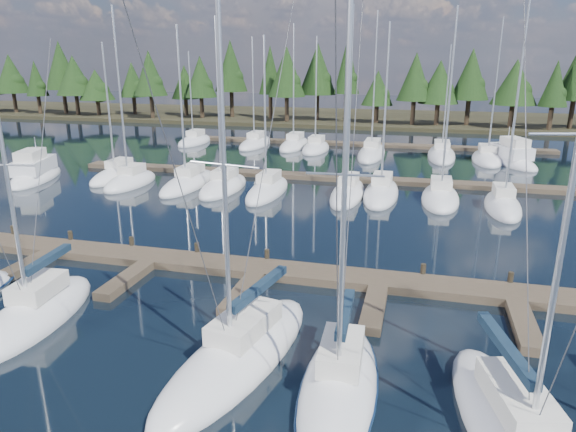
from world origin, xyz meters
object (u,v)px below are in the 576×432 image
(motor_yacht_right, at_px, (511,159))
(front_sailboat_3, at_px, (239,355))
(front_sailboat_4, at_px, (339,386))
(motor_yacht_left, at_px, (35,174))
(main_dock, at_px, (258,274))
(front_sailboat_2, at_px, (36,314))

(motor_yacht_right, bearing_deg, front_sailboat_3, -109.66)
(front_sailboat_4, height_order, motor_yacht_left, front_sailboat_4)
(main_dock, relative_size, front_sailboat_2, 3.62)
(front_sailboat_3, height_order, motor_yacht_right, front_sailboat_3)
(motor_yacht_left, relative_size, motor_yacht_right, 0.99)
(front_sailboat_3, relative_size, front_sailboat_4, 0.99)
(front_sailboat_2, height_order, motor_yacht_left, front_sailboat_2)
(main_dock, distance_m, front_sailboat_2, 10.02)
(front_sailboat_4, bearing_deg, motor_yacht_right, 75.37)
(front_sailboat_2, distance_m, front_sailboat_4, 13.17)
(main_dock, bearing_deg, front_sailboat_2, -139.49)
(main_dock, height_order, front_sailboat_4, front_sailboat_4)
(motor_yacht_left, height_order, motor_yacht_right, motor_yacht_right)
(main_dock, relative_size, front_sailboat_4, 3.27)
(front_sailboat_2, distance_m, front_sailboat_3, 9.29)
(motor_yacht_right, bearing_deg, front_sailboat_4, -104.63)
(front_sailboat_3, distance_m, motor_yacht_left, 36.43)
(motor_yacht_left, bearing_deg, motor_yacht_right, 23.63)
(front_sailboat_2, relative_size, motor_yacht_right, 1.26)
(front_sailboat_2, height_order, front_sailboat_3, front_sailboat_3)
(front_sailboat_2, bearing_deg, main_dock, 40.51)
(front_sailboat_2, distance_m, motor_yacht_right, 47.92)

